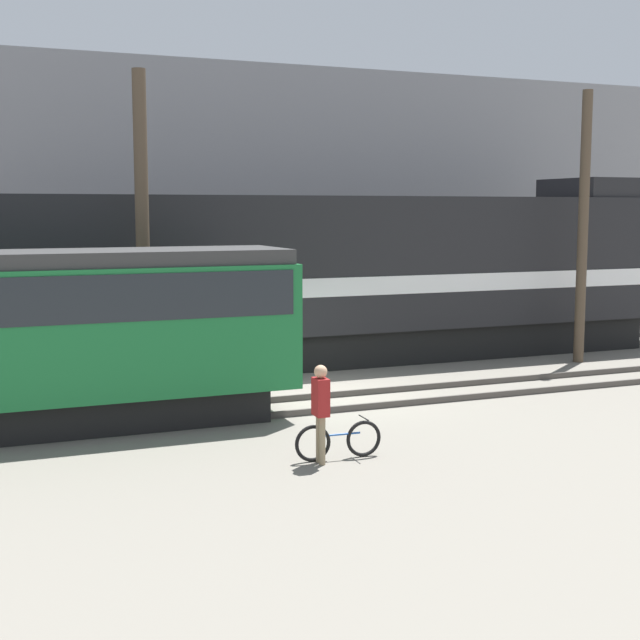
% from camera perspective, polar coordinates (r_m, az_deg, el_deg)
% --- Properties ---
extents(ground_plane, '(120.00, 120.00, 0.00)m').
position_cam_1_polar(ground_plane, '(21.01, 0.46, -4.86)').
color(ground_plane, slate).
extents(track_near, '(60.00, 1.50, 0.14)m').
position_cam_1_polar(track_near, '(20.11, 1.55, -5.20)').
color(track_near, '#47423D').
rests_on(track_near, ground).
extents(track_far, '(60.00, 1.51, 0.14)m').
position_cam_1_polar(track_far, '(24.82, -3.24, -2.85)').
color(track_far, '#47423D').
rests_on(track_far, ground).
extents(building_backdrop, '(47.23, 6.00, 9.16)m').
position_cam_1_polar(building_backdrop, '(32.52, -8.17, 7.43)').
color(building_backdrop, gray).
rests_on(building_backdrop, ground).
extents(freight_locomotive, '(21.58, 3.04, 5.31)m').
position_cam_1_polar(freight_locomotive, '(25.27, 1.20, 2.83)').
color(freight_locomotive, black).
rests_on(freight_locomotive, ground).
extents(streetcar, '(10.17, 2.54, 3.55)m').
position_cam_1_polar(streetcar, '(18.18, -17.73, -0.58)').
color(streetcar, black).
rests_on(streetcar, ground).
extents(bicycle, '(1.61, 0.44, 0.72)m').
position_cam_1_polar(bicycle, '(15.72, 1.19, -7.73)').
color(bicycle, black).
rests_on(bicycle, ground).
extents(person, '(0.23, 0.37, 1.72)m').
position_cam_1_polar(person, '(15.28, 0.04, -5.39)').
color(person, '#8C7A5B').
rests_on(person, ground).
extents(utility_pole_left, '(0.31, 0.31, 7.50)m').
position_cam_1_polar(utility_pole_left, '(20.94, -11.29, 5.31)').
color(utility_pole_left, '#4C3D2D').
rests_on(utility_pole_left, ground).
extents(utility_pole_center, '(0.29, 0.29, 7.64)m').
position_cam_1_polar(utility_pole_center, '(26.30, 16.48, 5.65)').
color(utility_pole_center, '#4C3D2D').
rests_on(utility_pole_center, ground).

